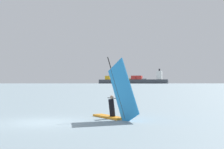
{
  "coord_description": "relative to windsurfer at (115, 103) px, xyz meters",
  "views": [
    {
      "loc": [
        1.17,
        -16.22,
        2.08
      ],
      "look_at": [
        5.77,
        14.1,
        2.93
      ],
      "focal_mm": 48.1,
      "sensor_mm": 36.0,
      "label": 1
    }
  ],
  "objects": [
    {
      "name": "windsurfer",
      "position": [
        0.0,
        0.0,
        0.0
      ],
      "size": [
        2.08,
        4.02,
        3.87
      ],
      "rotation": [
        0.0,
        0.0,
        2.0
      ],
      "color": "orange",
      "rests_on": "ground_plane"
    },
    {
      "name": "ground_plane",
      "position": [
        -3.95,
        -0.78,
        -0.91
      ],
      "size": [
        4000.0,
        4000.0,
        0.0
      ],
      "primitive_type": "plane",
      "color": "gray"
    },
    {
      "name": "cargo_ship",
      "position": [
        176.81,
        775.43,
        8.3
      ],
      "size": [
        181.27,
        97.96,
        39.1
      ],
      "rotation": [
        0.0,
        0.0,
        2.73
      ],
      "color": "#3F444C",
      "rests_on": "ground_plane"
    }
  ]
}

